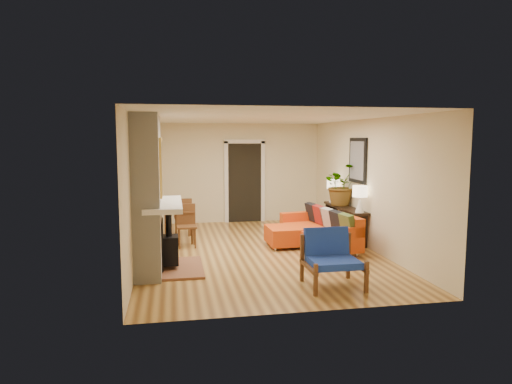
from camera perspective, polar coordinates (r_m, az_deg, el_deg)
room_shell at (r=11.56m, az=0.75°, el=1.90°), size 6.50×6.50×6.50m
fireplace at (r=7.73m, az=-13.09°, el=-0.67°), size 1.09×1.68×2.60m
sofa at (r=9.39m, az=8.27°, el=-4.74°), size 1.17×2.16×0.81m
ottoman at (r=9.43m, az=3.92°, el=-5.39°), size 0.82×0.82×0.41m
blue_chair at (r=7.05m, az=9.30°, el=-7.76°), size 0.81×0.80×0.85m
dining_table at (r=10.00m, az=-9.33°, el=-2.83°), size 0.71×1.62×0.87m
console_table at (r=10.17m, az=11.06°, el=-2.65°), size 0.34×1.85×0.72m
lamp_near at (r=9.39m, az=12.87°, el=-0.48°), size 0.30×0.30×0.54m
lamp_far at (r=10.82m, az=9.63°, el=0.53°), size 0.30×0.30×0.54m
houseplant at (r=10.29m, az=10.65°, el=0.92°), size 0.95×0.86×0.94m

